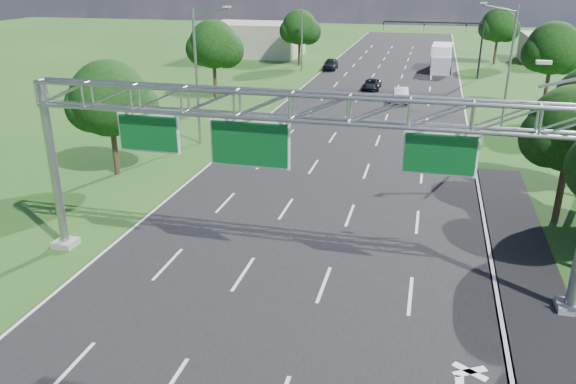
% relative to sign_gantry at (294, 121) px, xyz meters
% --- Properties ---
extents(ground, '(220.00, 220.00, 0.00)m').
position_rel_sign_gantry_xyz_m(ground, '(-0.33, 18.00, -6.89)').
color(ground, '#204F17').
rests_on(ground, ground).
extents(road, '(18.00, 180.00, 0.02)m').
position_rel_sign_gantry_xyz_m(road, '(-0.33, 18.00, -6.89)').
color(road, black).
rests_on(road, ground).
extents(road_flare, '(3.00, 30.00, 0.02)m').
position_rel_sign_gantry_xyz_m(road_flare, '(9.87, 2.00, -6.89)').
color(road_flare, black).
rests_on(road_flare, ground).
extents(sign_gantry, '(23.50, 1.00, 9.56)m').
position_rel_sign_gantry_xyz_m(sign_gantry, '(0.00, 0.00, 0.00)').
color(sign_gantry, gray).
rests_on(sign_gantry, ground).
extents(traffic_signal, '(12.21, 0.24, 7.00)m').
position_rel_sign_gantry_xyz_m(traffic_signal, '(7.15, 53.00, -1.72)').
color(traffic_signal, black).
rests_on(traffic_signal, ground).
extents(streetlight_l_near, '(2.97, 0.22, 10.16)m').
position_rel_sign_gantry_xyz_m(streetlight_l_near, '(-11.63, 18.00, -1.31)').
color(streetlight_l_near, gray).
rests_on(streetlight_l_near, ground).
extents(streetlight_l_far, '(2.97, 0.22, 10.16)m').
position_rel_sign_gantry_xyz_m(streetlight_l_far, '(-11.63, 53.00, -1.31)').
color(streetlight_l_far, gray).
rests_on(streetlight_l_far, ground).
extents(streetlight_r_mid, '(2.97, 0.22, 10.16)m').
position_rel_sign_gantry_xyz_m(streetlight_r_mid, '(10.97, 28.00, -1.31)').
color(streetlight_r_mid, gray).
rests_on(streetlight_r_mid, ground).
extents(tree_verge_la, '(5.76, 4.80, 7.40)m').
position_rel_sign_gantry_xyz_m(tree_verge_la, '(-14.25, 10.04, -2.13)').
color(tree_verge_la, '#2D2116').
rests_on(tree_verge_la, ground).
extents(tree_verge_lb, '(5.76, 4.80, 8.06)m').
position_rel_sign_gantry_xyz_m(tree_verge_lb, '(-16.25, 33.04, -1.48)').
color(tree_verge_lb, '#2D2116').
rests_on(tree_verge_lb, ground).
extents(tree_verge_lc, '(5.76, 4.80, 7.62)m').
position_rel_sign_gantry_xyz_m(tree_verge_lc, '(-13.25, 58.04, -1.92)').
color(tree_verge_lc, '#2D2116').
rests_on(tree_verge_lc, ground).
extents(tree_verge_rd, '(5.76, 4.80, 8.28)m').
position_rel_sign_gantry_xyz_m(tree_verge_rd, '(15.75, 36.04, -1.26)').
color(tree_verge_rd, '#2D2116').
rests_on(tree_verge_rd, ground).
extents(tree_verge_re, '(5.76, 4.80, 7.84)m').
position_rel_sign_gantry_xyz_m(tree_verge_re, '(13.75, 66.04, -1.70)').
color(tree_verge_re, '#2D2116').
rests_on(tree_verge_re, ground).
extents(building_left, '(14.00, 10.00, 5.00)m').
position_rel_sign_gantry_xyz_m(building_left, '(-22.33, 66.00, -4.39)').
color(building_left, '#A89E8D').
rests_on(building_left, ground).
extents(building_right, '(12.00, 9.00, 4.00)m').
position_rel_sign_gantry_xyz_m(building_right, '(23.67, 70.00, -4.89)').
color(building_right, '#A89E8D').
rests_on(building_right, ground).
extents(car_queue_b, '(1.88, 4.03, 1.12)m').
position_rel_sign_gantry_xyz_m(car_queue_b, '(-1.33, 42.76, -6.33)').
color(car_queue_b, black).
rests_on(car_queue_b, ground).
extents(car_queue_c, '(1.89, 4.40, 1.48)m').
position_rel_sign_gantry_xyz_m(car_queue_c, '(-8.33, 55.26, -6.15)').
color(car_queue_c, black).
rests_on(car_queue_c, ground).
extents(car_queue_d, '(1.92, 4.29, 1.37)m').
position_rel_sign_gantry_xyz_m(car_queue_d, '(2.24, 37.08, -6.21)').
color(car_queue_d, white).
rests_on(car_queue_d, ground).
extents(box_truck, '(2.79, 8.81, 3.30)m').
position_rel_sign_gantry_xyz_m(box_truck, '(6.16, 58.33, -5.31)').
color(box_truck, white).
rests_on(box_truck, ground).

